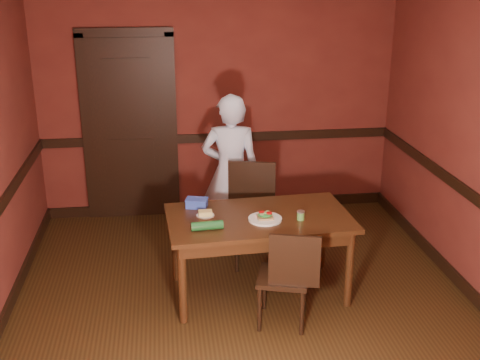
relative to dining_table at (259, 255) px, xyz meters
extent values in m
cube|color=#301F0D|center=(-0.16, -0.28, -0.37)|extent=(4.00, 4.50, 0.01)
cube|color=maroon|center=(-0.16, 1.97, 0.98)|extent=(4.00, 0.02, 2.70)
cube|color=maroon|center=(-0.16, -2.53, 0.98)|extent=(4.00, 0.02, 2.70)
cube|color=black|center=(-0.16, 1.96, 0.53)|extent=(4.00, 0.03, 0.10)
cube|color=black|center=(1.83, -0.28, 0.53)|extent=(0.03, 4.50, 0.10)
cube|color=black|center=(-0.16, 1.96, -0.31)|extent=(4.00, 0.03, 0.12)
cube|color=black|center=(-2.14, -0.28, -0.31)|extent=(0.03, 4.50, 0.12)
cube|color=black|center=(1.83, -0.28, -0.31)|extent=(0.03, 4.50, 0.12)
cube|color=black|center=(-1.16, 1.93, 0.66)|extent=(0.85, 0.04, 2.05)
cube|color=black|center=(-1.63, 1.95, 0.66)|extent=(0.10, 0.06, 2.15)
cube|color=black|center=(-0.68, 1.95, 0.66)|extent=(0.10, 0.06, 2.15)
cube|color=black|center=(-1.16, 1.95, 1.73)|extent=(1.05, 0.06, 0.10)
cube|color=#341C0D|center=(0.00, 0.00, 0.00)|extent=(1.62, 0.97, 0.74)
imported|color=silver|center=(-0.13, 1.00, 0.43)|extent=(0.63, 0.46, 1.61)
cylinder|color=white|center=(0.04, -0.09, 0.38)|extent=(0.29, 0.29, 0.01)
cube|color=#9B794B|center=(0.04, -0.09, 0.39)|extent=(0.13, 0.12, 0.02)
ellipsoid|color=#2C8231|center=(0.04, -0.09, 0.42)|extent=(0.12, 0.11, 0.03)
cylinder|color=red|center=(0.01, -0.07, 0.44)|extent=(0.05, 0.05, 0.01)
cylinder|color=red|center=(0.07, -0.10, 0.44)|extent=(0.05, 0.05, 0.01)
cylinder|color=#8AAB62|center=(0.00, -0.12, 0.43)|extent=(0.04, 0.04, 0.01)
cylinder|color=#8AAB62|center=(0.06, -0.06, 0.43)|extent=(0.04, 0.04, 0.01)
cylinder|color=#8AAB62|center=(0.04, -0.09, 0.43)|extent=(0.04, 0.04, 0.01)
cylinder|color=#57913F|center=(0.34, -0.12, 0.40)|extent=(0.06, 0.06, 0.07)
cylinder|color=beige|center=(0.34, -0.12, 0.44)|extent=(0.07, 0.07, 0.01)
cylinder|color=white|center=(-0.46, 0.06, 0.37)|extent=(0.16, 0.16, 0.01)
cube|color=#DEC56A|center=(-0.46, 0.06, 0.40)|extent=(0.12, 0.08, 0.04)
cube|color=blue|center=(-0.52, 0.27, 0.40)|extent=(0.21, 0.16, 0.07)
cube|color=blue|center=(-0.52, 0.27, 0.44)|extent=(0.22, 0.17, 0.01)
cylinder|color=#184E20|center=(-0.47, -0.22, 0.41)|extent=(0.27, 0.09, 0.07)
camera|label=1|loc=(-0.78, -4.70, 2.40)|focal=45.00mm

